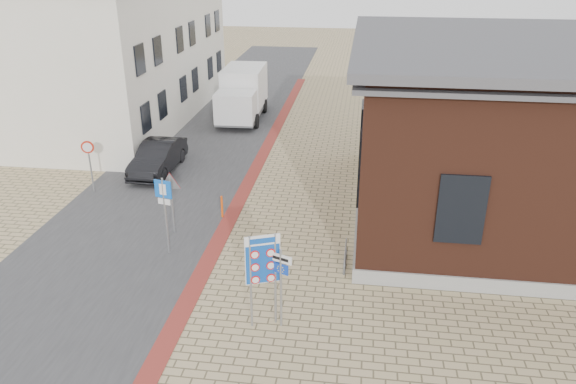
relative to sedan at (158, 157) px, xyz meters
The scene contains 16 objects.
ground 11.44m from the sedan, 55.31° to the right, with size 120.00×120.00×0.00m, color tan.
road_strip 5.74m from the sedan, 79.89° to the left, with size 7.00×60.00×0.02m, color #38383A.
curb_strip 4.60m from the sedan, ahead, with size 0.60×40.00×0.02m, color maroon.
brick_building 15.92m from the sedan, ahead, with size 13.00×13.00×6.80m.
townhouse_near 6.24m from the sedan, 149.85° to the left, with size 7.40×6.40×8.30m.
townhouse_mid 10.45m from the sedan, 117.56° to the left, with size 7.40×6.40×9.10m.
townhouse_far 15.67m from the sedan, 107.10° to the left, with size 7.40×6.40×8.30m.
bike_rack 11.65m from the sedan, 38.16° to the right, with size 0.08×1.80×0.60m.
sedan is the anchor object (origin of this frame).
box_truck 9.47m from the sedan, 76.89° to the left, with size 2.62×5.86×3.03m.
border_sign 13.01m from the sedan, 57.27° to the right, with size 0.93×0.40×2.87m.
essen_sign 13.25m from the sedan, 55.44° to the right, with size 0.63×0.29×2.47m.
parking_sign 8.07m from the sedan, 67.90° to the right, with size 0.62×0.17×2.85m.
yield_sign 6.57m from the sedan, 65.37° to the right, with size 0.84×0.24×2.38m.
speed_sign 3.46m from the sedan, 126.56° to the right, with size 0.55×0.15×2.35m.
bollard 6.07m from the sedan, 46.42° to the right, with size 0.08×0.08×0.92m, color #EE510C.
Camera 1 is at (2.96, -14.42, 9.97)m, focal length 35.00 mm.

